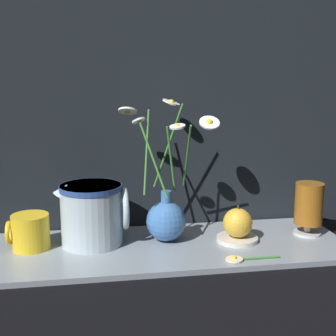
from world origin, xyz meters
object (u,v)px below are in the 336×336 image
object	(u,v)px
ceramic_pitcher	(93,212)
tea_glass	(309,205)
orange_fruit	(237,222)
yellow_mug	(30,232)
vase_with_flowers	(165,214)

from	to	relation	value
ceramic_pitcher	tea_glass	world-z (taller)	ceramic_pitcher
ceramic_pitcher	orange_fruit	bearing A→B (deg)	-5.67
yellow_mug	tea_glass	size ratio (longest dim) A/B	0.73
ceramic_pitcher	vase_with_flowers	bearing A→B (deg)	-1.82
ceramic_pitcher	orange_fruit	xyz separation A→B (m)	(0.33, -0.03, -0.03)
yellow_mug	vase_with_flowers	bearing A→B (deg)	0.36
orange_fruit	tea_glass	bearing A→B (deg)	4.10
tea_glass	yellow_mug	bearing A→B (deg)	178.89
vase_with_flowers	orange_fruit	size ratio (longest dim) A/B	4.26
ceramic_pitcher	yellow_mug	bearing A→B (deg)	-177.04
vase_with_flowers	ceramic_pitcher	bearing A→B (deg)	178.18
tea_glass	orange_fruit	bearing A→B (deg)	-175.90
vase_with_flowers	tea_glass	world-z (taller)	vase_with_flowers
vase_with_flowers	orange_fruit	world-z (taller)	vase_with_flowers
ceramic_pitcher	tea_glass	size ratio (longest dim) A/B	1.30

